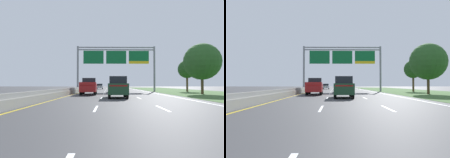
% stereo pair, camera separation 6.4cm
% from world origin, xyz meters
% --- Properties ---
extents(ground_plane, '(220.00, 220.00, 0.00)m').
position_xyz_m(ground_plane, '(0.00, 35.00, 0.00)').
color(ground_plane, '#3D3D3F').
extents(lane_striping, '(11.96, 106.00, 0.01)m').
position_xyz_m(lane_striping, '(0.00, 34.54, 0.00)').
color(lane_striping, white).
rests_on(lane_striping, ground).
extents(grass_verge_right, '(14.00, 110.00, 0.02)m').
position_xyz_m(grass_verge_right, '(13.95, 35.00, 0.01)').
color(grass_verge_right, '#3D602D').
rests_on(grass_verge_right, ground).
extents(median_barrier_concrete, '(0.60, 110.00, 0.85)m').
position_xyz_m(median_barrier_concrete, '(-6.60, 35.00, 0.35)').
color(median_barrier_concrete, gray).
rests_on(median_barrier_concrete, ground).
extents(overhead_sign_gantry, '(15.06, 0.42, 8.69)m').
position_xyz_m(overhead_sign_gantry, '(0.30, 38.60, 6.18)').
color(overhead_sign_gantry, gray).
rests_on(overhead_sign_gantry, ground).
extents(pickup_truck_red, '(2.15, 5.46, 2.20)m').
position_xyz_m(pickup_truck_red, '(-3.76, 26.45, 1.07)').
color(pickup_truck_red, maroon).
rests_on(pickup_truck_red, ground).
extents(car_navy_centre_lane_suv, '(2.00, 4.74, 2.11)m').
position_xyz_m(car_navy_centre_lane_suv, '(0.13, 35.22, 1.10)').
color(car_navy_centre_lane_suv, '#161E47').
rests_on(car_navy_centre_lane_suv, ground).
extents(car_darkgreen_centre_lane_suv, '(1.94, 4.72, 2.11)m').
position_xyz_m(car_darkgreen_centre_lane_suv, '(-0.24, 19.79, 1.10)').
color(car_darkgreen_centre_lane_suv, '#193D23').
rests_on(car_darkgreen_centre_lane_suv, ground).
extents(car_silver_left_lane_sedan, '(1.86, 4.42, 1.57)m').
position_xyz_m(car_silver_left_lane_sedan, '(-3.74, 59.67, 0.82)').
color(car_silver_left_lane_sedan, '#B2B5BA').
rests_on(car_silver_left_lane_sedan, ground).
extents(roadside_tree_mid, '(5.02, 5.02, 7.00)m').
position_xyz_m(roadside_tree_mid, '(11.73, 27.29, 4.48)').
color(roadside_tree_mid, '#4C3823').
rests_on(roadside_tree_mid, ground).
extents(roadside_tree_far, '(3.35, 3.35, 5.87)m').
position_xyz_m(roadside_tree_far, '(13.45, 37.32, 4.17)').
color(roadside_tree_far, '#4C3823').
rests_on(roadside_tree_far, ground).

